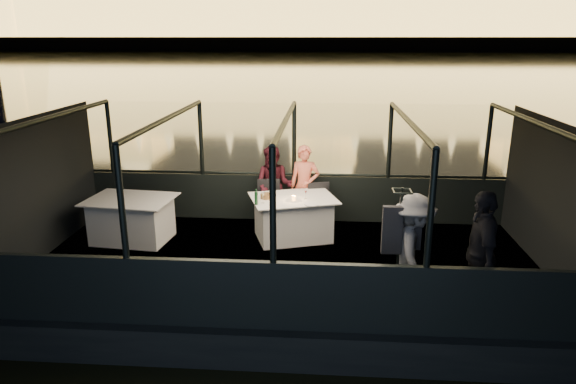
# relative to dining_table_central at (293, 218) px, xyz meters

# --- Properties ---
(river_water) EXTENTS (500.00, 500.00, 0.00)m
(river_water) POSITION_rel_dining_table_central_xyz_m (-0.05, 79.00, -0.89)
(river_water) COLOR black
(river_water) RESTS_ON ground
(boat_hull) EXTENTS (8.60, 4.40, 1.00)m
(boat_hull) POSITION_rel_dining_table_central_xyz_m (-0.05, -1.00, -0.89)
(boat_hull) COLOR black
(boat_hull) RESTS_ON river_water
(boat_deck) EXTENTS (8.00, 4.00, 0.04)m
(boat_deck) POSITION_rel_dining_table_central_xyz_m (-0.05, -1.00, -0.41)
(boat_deck) COLOR black
(boat_deck) RESTS_ON boat_hull
(gunwale_port) EXTENTS (8.00, 0.08, 0.90)m
(gunwale_port) POSITION_rel_dining_table_central_xyz_m (-0.05, 1.00, 0.06)
(gunwale_port) COLOR black
(gunwale_port) RESTS_ON boat_deck
(gunwale_starboard) EXTENTS (8.00, 0.08, 0.90)m
(gunwale_starboard) POSITION_rel_dining_table_central_xyz_m (-0.05, -3.00, 0.06)
(gunwale_starboard) COLOR black
(gunwale_starboard) RESTS_ON boat_deck
(cabin_glass_port) EXTENTS (8.00, 0.02, 1.40)m
(cabin_glass_port) POSITION_rel_dining_table_central_xyz_m (-0.05, 1.00, 1.21)
(cabin_glass_port) COLOR #99B2B2
(cabin_glass_port) RESTS_ON gunwale_port
(cabin_glass_starboard) EXTENTS (8.00, 0.02, 1.40)m
(cabin_glass_starboard) POSITION_rel_dining_table_central_xyz_m (-0.05, -3.00, 1.21)
(cabin_glass_starboard) COLOR #99B2B2
(cabin_glass_starboard) RESTS_ON gunwale_starboard
(cabin_roof_glass) EXTENTS (8.00, 4.00, 0.02)m
(cabin_roof_glass) POSITION_rel_dining_table_central_xyz_m (-0.05, -1.00, 1.91)
(cabin_roof_glass) COLOR #99B2B2
(cabin_roof_glass) RESTS_ON boat_deck
(end_wall_fore) EXTENTS (0.02, 4.00, 2.30)m
(end_wall_fore) POSITION_rel_dining_table_central_xyz_m (-4.05, -1.00, 0.76)
(end_wall_fore) COLOR black
(end_wall_fore) RESTS_ON boat_deck
(end_wall_aft) EXTENTS (0.02, 4.00, 2.30)m
(end_wall_aft) POSITION_rel_dining_table_central_xyz_m (3.95, -1.00, 0.76)
(end_wall_aft) COLOR black
(end_wall_aft) RESTS_ON boat_deck
(canopy_ribs) EXTENTS (8.00, 4.00, 2.30)m
(canopy_ribs) POSITION_rel_dining_table_central_xyz_m (-0.05, -1.00, 0.76)
(canopy_ribs) COLOR black
(canopy_ribs) RESTS_ON boat_deck
(embankment) EXTENTS (400.00, 140.00, 6.00)m
(embankment) POSITION_rel_dining_table_central_xyz_m (-0.05, 209.00, 0.11)
(embankment) COLOR #423D33
(embankment) RESTS_ON ground
(dining_table_central) EXTENTS (1.70, 1.44, 0.77)m
(dining_table_central) POSITION_rel_dining_table_central_xyz_m (0.00, 0.00, 0.00)
(dining_table_central) COLOR silver
(dining_table_central) RESTS_ON boat_deck
(dining_table_aft) EXTENTS (1.57, 1.21, 0.78)m
(dining_table_aft) POSITION_rel_dining_table_central_xyz_m (-2.84, -0.29, 0.00)
(dining_table_aft) COLOR white
(dining_table_aft) RESTS_ON boat_deck
(chair_port_left) EXTENTS (0.47, 0.47, 0.91)m
(chair_port_left) POSITION_rel_dining_table_central_xyz_m (-0.51, 0.45, 0.06)
(chair_port_left) COLOR black
(chair_port_left) RESTS_ON boat_deck
(chair_port_right) EXTENTS (0.48, 0.48, 0.87)m
(chair_port_right) POSITION_rel_dining_table_central_xyz_m (0.43, 0.45, 0.06)
(chair_port_right) COLOR black
(chair_port_right) RESTS_ON boat_deck
(coat_stand) EXTENTS (0.50, 0.42, 1.65)m
(coat_stand) POSITION_rel_dining_table_central_xyz_m (1.53, -2.27, 0.51)
(coat_stand) COLOR black
(coat_stand) RESTS_ON boat_deck
(person_woman_coral) EXTENTS (0.58, 0.40, 1.55)m
(person_woman_coral) POSITION_rel_dining_table_central_xyz_m (0.17, 0.72, 0.36)
(person_woman_coral) COLOR #EB7155
(person_woman_coral) RESTS_ON boat_deck
(person_man_maroon) EXTENTS (0.83, 0.71, 1.52)m
(person_man_maroon) POSITION_rel_dining_table_central_xyz_m (-0.42, 0.72, 0.36)
(person_man_maroon) COLOR #3C101A
(person_man_maroon) RESTS_ON boat_deck
(passenger_stripe) EXTENTS (0.58, 1.01, 1.56)m
(passenger_stripe) POSITION_rel_dining_table_central_xyz_m (1.72, -2.25, 0.47)
(passenger_stripe) COLOR silver
(passenger_stripe) RESTS_ON boat_deck
(passenger_dark) EXTENTS (0.50, 1.02, 1.69)m
(passenger_dark) POSITION_rel_dining_table_central_xyz_m (2.53, -2.43, 0.47)
(passenger_dark) COLOR black
(passenger_dark) RESTS_ON boat_deck
(wine_bottle) EXTENTS (0.07, 0.07, 0.27)m
(wine_bottle) POSITION_rel_dining_table_central_xyz_m (-0.60, -0.42, 0.53)
(wine_bottle) COLOR #163C1E
(wine_bottle) RESTS_ON dining_table_central
(bread_basket) EXTENTS (0.24, 0.24, 0.08)m
(bread_basket) POSITION_rel_dining_table_central_xyz_m (-0.47, -0.07, 0.42)
(bread_basket) COLOR brown
(bread_basket) RESTS_ON dining_table_central
(amber_candle) EXTENTS (0.07, 0.07, 0.09)m
(amber_candle) POSITION_rel_dining_table_central_xyz_m (0.02, -0.15, 0.42)
(amber_candle) COLOR orange
(amber_candle) RESTS_ON dining_table_central
(plate_near) EXTENTS (0.31, 0.31, 0.02)m
(plate_near) POSITION_rel_dining_table_central_xyz_m (0.33, -0.37, 0.39)
(plate_near) COLOR white
(plate_near) RESTS_ON dining_table_central
(plate_far) EXTENTS (0.34, 0.34, 0.02)m
(plate_far) POSITION_rel_dining_table_central_xyz_m (-0.43, -0.02, 0.39)
(plate_far) COLOR white
(plate_far) RESTS_ON dining_table_central
(wine_glass_white) EXTENTS (0.08, 0.08, 0.20)m
(wine_glass_white) POSITION_rel_dining_table_central_xyz_m (-0.49, -0.35, 0.48)
(wine_glass_white) COLOR silver
(wine_glass_white) RESTS_ON dining_table_central
(wine_glass_red) EXTENTS (0.06, 0.06, 0.17)m
(wine_glass_red) POSITION_rel_dining_table_central_xyz_m (0.22, -0.04, 0.48)
(wine_glass_red) COLOR silver
(wine_glass_red) RESTS_ON dining_table_central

